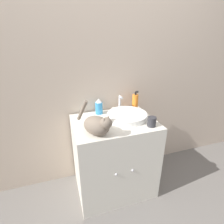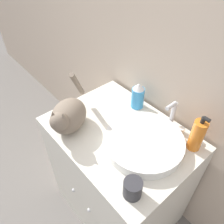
# 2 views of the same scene
# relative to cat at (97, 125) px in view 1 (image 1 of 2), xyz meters

# --- Properties ---
(ground_plane) EXTENTS (8.00, 8.00, 0.00)m
(ground_plane) POSITION_rel_cat_xyz_m (0.20, -0.11, -0.90)
(ground_plane) COLOR slate
(wall_back) EXTENTS (6.00, 0.05, 2.50)m
(wall_back) POSITION_rel_cat_xyz_m (0.20, 0.51, 0.35)
(wall_back) COLOR #C6B29E
(wall_back) RESTS_ON ground_plane
(vanity_cabinet) EXTENTS (0.78, 0.59, 0.81)m
(vanity_cabinet) POSITION_rel_cat_xyz_m (0.20, 0.18, -0.49)
(vanity_cabinet) COLOR silver
(vanity_cabinet) RESTS_ON ground_plane
(sink_basin) EXTENTS (0.39, 0.39, 0.05)m
(sink_basin) POSITION_rel_cat_xyz_m (0.34, 0.21, -0.06)
(sink_basin) COLOR white
(sink_basin) RESTS_ON vanity_cabinet
(faucet) EXTENTS (0.17, 0.08, 0.17)m
(faucet) POSITION_rel_cat_xyz_m (0.34, 0.41, -0.02)
(faucet) COLOR silver
(faucet) RESTS_ON vanity_cabinet
(cat) EXTENTS (0.28, 0.33, 0.27)m
(cat) POSITION_rel_cat_xyz_m (0.00, 0.00, 0.00)
(cat) COLOR #7A6B5B
(cat) RESTS_ON vanity_cabinet
(soap_bottle) EXTENTS (0.06, 0.06, 0.21)m
(soap_bottle) POSITION_rel_cat_xyz_m (0.51, 0.38, 0.00)
(soap_bottle) COLOR orange
(soap_bottle) RESTS_ON vanity_cabinet
(spray_bottle) EXTENTS (0.07, 0.07, 0.16)m
(spray_bottle) POSITION_rel_cat_xyz_m (0.11, 0.40, -0.01)
(spray_bottle) COLOR #338CCC
(spray_bottle) RESTS_ON vanity_cabinet
(cup) EXTENTS (0.08, 0.08, 0.09)m
(cup) POSITION_rel_cat_xyz_m (0.49, -0.01, -0.04)
(cup) COLOR #2D2D33
(cup) RESTS_ON vanity_cabinet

